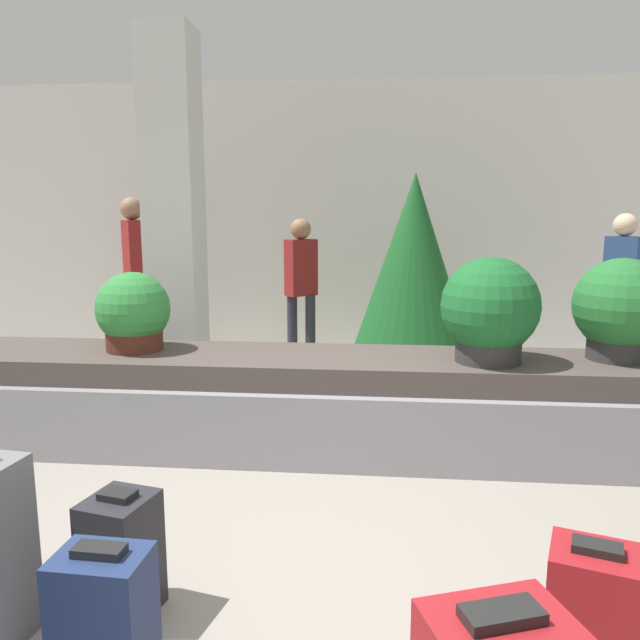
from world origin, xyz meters
The scene contains 14 objects.
ground_plane centered at (0.00, 0.00, 0.00)m, with size 18.00×18.00×0.00m, color gray.
back_wall centered at (0.00, 5.24, 1.60)m, with size 18.00×0.06×3.20m.
carousel centered at (0.00, 1.73, 0.32)m, with size 7.34×0.95×0.67m.
pillar centered at (-1.41, 2.91, 1.60)m, with size 0.45×0.45×3.20m.
suitcase_1 centered at (-0.47, -0.76, 0.30)m, with size 0.31×0.23×0.63m.
suitcase_5 centered at (-0.64, -0.22, 0.26)m, with size 0.31×0.33×0.55m.
suitcase_6 centered at (1.16, -0.49, 0.27)m, with size 0.36×0.33×0.57m.
potted_plant_0 centered at (2.03, 1.80, 1.02)m, with size 0.63×0.63×0.69m.
potted_plant_1 centered at (1.14, 1.65, 1.02)m, with size 0.65×0.65×0.70m.
potted_plant_2 centered at (-1.36, 1.76, 0.94)m, with size 0.53×0.53×0.57m.
traveler_0 centered at (2.85, 4.08, 0.98)m, with size 0.36×0.34×1.64m.
traveler_1 centered at (-0.44, 4.13, 0.94)m, with size 0.36×0.35×1.58m.
traveler_2 centered at (-2.37, 4.32, 1.10)m, with size 0.34×0.36×1.81m.
decorated_tree centered at (0.75, 3.92, 1.11)m, with size 1.26×1.26×2.04m.
Camera 1 is at (0.41, -2.51, 1.68)m, focal length 35.00 mm.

